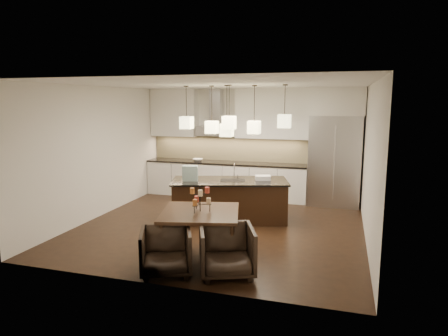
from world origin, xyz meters
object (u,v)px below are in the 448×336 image
(island_body, at_px, (230,201))
(dining_table, at_px, (200,233))
(armchair_right, at_px, (227,251))
(armchair_left, at_px, (166,251))
(refrigerator, at_px, (334,161))

(island_body, relative_size, dining_table, 1.90)
(armchair_right, bearing_deg, island_body, 83.24)
(island_body, distance_m, armchair_left, 2.83)
(dining_table, bearing_deg, armchair_right, -57.86)
(refrigerator, relative_size, island_body, 0.93)
(island_body, bearing_deg, refrigerator, 26.85)
(armchair_right, bearing_deg, dining_table, 114.29)
(refrigerator, distance_m, armchair_right, 4.79)
(island_body, bearing_deg, armchair_right, -91.31)
(refrigerator, xyz_separation_m, dining_table, (-1.97, -3.94, -0.71))
(armchair_left, bearing_deg, refrigerator, 40.79)
(dining_table, bearing_deg, refrigerator, 49.46)
(island_body, xyz_separation_m, armchair_left, (-0.16, -2.83, -0.07))
(island_body, xyz_separation_m, armchair_right, (0.70, -2.61, -0.05))
(refrigerator, xyz_separation_m, island_body, (-2.05, -1.92, -0.67))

